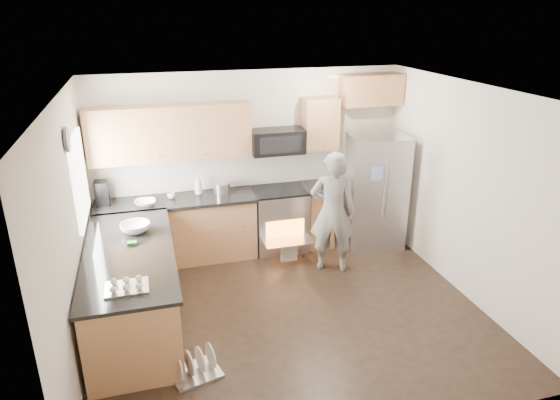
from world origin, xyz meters
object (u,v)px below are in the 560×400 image
object	(u,v)px
refrigerator	(375,191)
person	(333,212)
stove_range	(279,206)
dish_rack	(195,368)

from	to	relation	value
refrigerator	person	xyz separation A→B (m)	(-0.90, -0.58, -0.01)
stove_range	person	xyz separation A→B (m)	(0.52, -0.82, 0.16)
stove_range	dish_rack	bearing A→B (deg)	-121.80
stove_range	person	size ratio (longest dim) A/B	1.07
person	stove_range	bearing A→B (deg)	-36.07
refrigerator	dish_rack	size ratio (longest dim) A/B	3.09
stove_range	dish_rack	size ratio (longest dim) A/B	3.27
refrigerator	dish_rack	xyz separation A→B (m)	(-2.97, -2.25, -0.77)
refrigerator	stove_range	bearing A→B (deg)	-179.70
person	dish_rack	size ratio (longest dim) A/B	3.07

